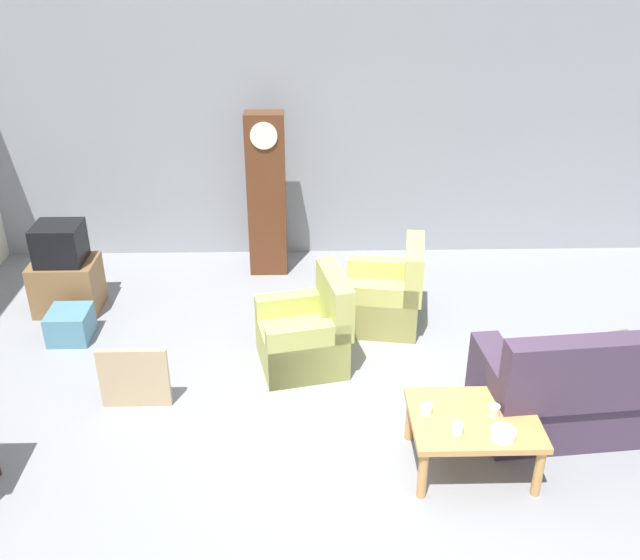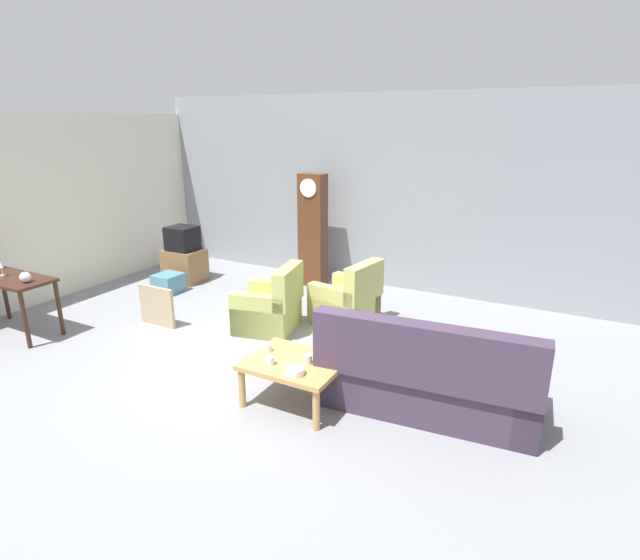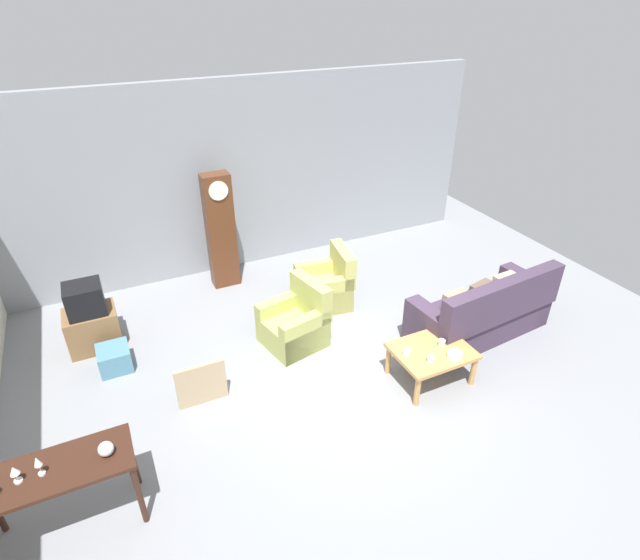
# 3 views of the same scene
# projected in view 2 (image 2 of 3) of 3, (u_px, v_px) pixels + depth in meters

# --- Properties ---
(ground_plane) EXTENTS (10.40, 10.40, 0.00)m
(ground_plane) POSITION_uv_depth(u_px,v_px,m) (251.00, 363.00, 5.94)
(ground_plane) COLOR gray
(garage_door_wall) EXTENTS (8.40, 0.16, 3.20)m
(garage_door_wall) POSITION_uv_depth(u_px,v_px,m) (371.00, 192.00, 8.47)
(garage_door_wall) COLOR gray
(garage_door_wall) RESTS_ON ground_plane
(pegboard_wall_left) EXTENTS (0.12, 6.40, 2.88)m
(pegboard_wall_left) POSITION_uv_depth(u_px,v_px,m) (40.00, 210.00, 7.71)
(pegboard_wall_left) COLOR silver
(pegboard_wall_left) RESTS_ON ground_plane
(couch_floral) EXTENTS (2.17, 1.06, 1.04)m
(couch_floral) POSITION_uv_depth(u_px,v_px,m) (427.00, 378.00, 4.88)
(couch_floral) COLOR #423347
(couch_floral) RESTS_ON ground_plane
(armchair_olive_near) EXTENTS (0.93, 0.91, 0.92)m
(armchair_olive_near) POSITION_uv_depth(u_px,v_px,m) (270.00, 309.00, 6.82)
(armchair_olive_near) COLOR tan
(armchair_olive_near) RESTS_ON ground_plane
(armchair_olive_far) EXTENTS (0.90, 0.87, 0.92)m
(armchair_olive_far) POSITION_uv_depth(u_px,v_px,m) (347.00, 302.00, 7.06)
(armchair_olive_far) COLOR tan
(armchair_olive_far) RESTS_ON ground_plane
(coffee_table_wood) EXTENTS (0.96, 0.76, 0.47)m
(coffee_table_wood) POSITION_uv_depth(u_px,v_px,m) (295.00, 367.00, 5.02)
(coffee_table_wood) COLOR tan
(coffee_table_wood) RESTS_ON ground_plane
(console_table_dark) EXTENTS (1.30, 0.56, 0.79)m
(console_table_dark) POSITION_uv_depth(u_px,v_px,m) (10.00, 285.00, 6.61)
(console_table_dark) COLOR #381E14
(console_table_dark) RESTS_ON ground_plane
(grandfather_clock) EXTENTS (0.44, 0.30, 1.93)m
(grandfather_clock) POSITION_uv_depth(u_px,v_px,m) (313.00, 230.00, 8.51)
(grandfather_clock) COLOR #562D19
(grandfather_clock) RESTS_ON ground_plane
(tv_stand_cabinet) EXTENTS (0.68, 0.52, 0.57)m
(tv_stand_cabinet) POSITION_uv_depth(u_px,v_px,m) (185.00, 265.00, 8.93)
(tv_stand_cabinet) COLOR brown
(tv_stand_cabinet) RESTS_ON ground_plane
(tv_crt) EXTENTS (0.48, 0.44, 0.42)m
(tv_crt) POSITION_uv_depth(u_px,v_px,m) (182.00, 238.00, 8.77)
(tv_crt) COLOR black
(tv_crt) RESTS_ON tv_stand_cabinet
(framed_picture_leaning) EXTENTS (0.60, 0.05, 0.57)m
(framed_picture_leaning) POSITION_uv_depth(u_px,v_px,m) (157.00, 306.00, 6.97)
(framed_picture_leaning) COLOR tan
(framed_picture_leaning) RESTS_ON ground_plane
(storage_box_blue) EXTENTS (0.40, 0.43, 0.31)m
(storage_box_blue) POSITION_uv_depth(u_px,v_px,m) (168.00, 283.00, 8.36)
(storage_box_blue) COLOR teal
(storage_box_blue) RESTS_ON ground_plane
(glass_dome_cloche) EXTENTS (0.14, 0.14, 0.14)m
(glass_dome_cloche) POSITION_uv_depth(u_px,v_px,m) (25.00, 277.00, 6.33)
(glass_dome_cloche) COLOR silver
(glass_dome_cloche) RESTS_ON console_table_dark
(cup_white_porcelain) EXTENTS (0.09, 0.09, 0.08)m
(cup_white_porcelain) POSITION_uv_depth(u_px,v_px,m) (268.00, 348.00, 5.19)
(cup_white_porcelain) COLOR white
(cup_white_porcelain) RESTS_ON coffee_table_wood
(cup_blue_rimmed) EXTENTS (0.09, 0.09, 0.08)m
(cup_blue_rimmed) POSITION_uv_depth(u_px,v_px,m) (270.00, 361.00, 4.90)
(cup_blue_rimmed) COLOR silver
(cup_blue_rimmed) RESTS_ON coffee_table_wood
(cup_cream_tall) EXTENTS (0.09, 0.09, 0.09)m
(cup_cream_tall) POSITION_uv_depth(u_px,v_px,m) (308.00, 359.00, 4.93)
(cup_cream_tall) COLOR beige
(cup_cream_tall) RESTS_ON coffee_table_wood
(bowl_white_stacked) EXTENTS (0.19, 0.19, 0.07)m
(bowl_white_stacked) POSITION_uv_depth(u_px,v_px,m) (295.00, 371.00, 4.72)
(bowl_white_stacked) COLOR white
(bowl_white_stacked) RESTS_ON coffee_table_wood
(wine_glass_short) EXTENTS (0.07, 0.07, 0.21)m
(wine_glass_short) POSITION_uv_depth(u_px,v_px,m) (1.00, 266.00, 6.56)
(wine_glass_short) COLOR silver
(wine_glass_short) RESTS_ON console_table_dark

